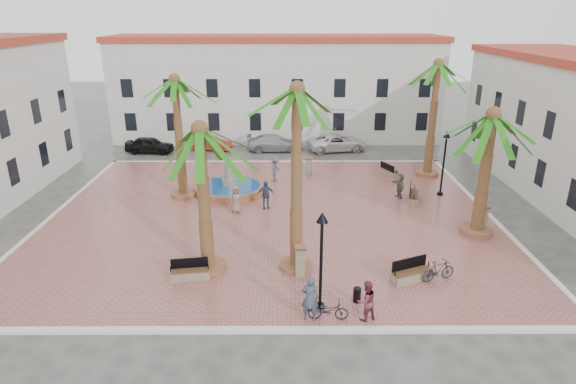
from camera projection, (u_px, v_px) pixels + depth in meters
name	position (u px, v px, depth m)	size (l,w,h in m)	color
ground	(271.00, 217.00, 28.66)	(120.00, 120.00, 0.00)	#56544F
plaza	(271.00, 216.00, 28.63)	(26.00, 22.00, 0.15)	#AA5D56
kerb_n	(275.00, 162.00, 38.93)	(26.30, 0.30, 0.16)	silver
kerb_s	(263.00, 330.00, 18.33)	(26.30, 0.30, 0.16)	silver
kerb_e	(489.00, 216.00, 28.67)	(0.30, 22.30, 0.16)	silver
kerb_w	(53.00, 216.00, 28.59)	(0.30, 22.30, 0.16)	silver
building_north	(277.00, 87.00, 45.72)	(30.40, 7.40, 9.50)	silver
fountain	(230.00, 187.00, 32.18)	(4.65, 4.65, 2.40)	#A46341
palm_nw	(176.00, 93.00, 29.19)	(5.16, 5.16, 7.89)	#A46341
palm_sw	(201.00, 149.00, 20.56)	(5.44, 5.44, 7.07)	#A46341
palm_s	(297.00, 110.00, 20.08)	(4.98, 4.98, 8.69)	#A46341
palm_e	(491.00, 132.00, 24.31)	(5.77, 5.77, 6.93)	#A46341
palm_ne	(437.00, 77.00, 33.17)	(5.36, 5.36, 8.39)	#A46341
bench_s	(190.00, 273.00, 21.68)	(1.82, 0.79, 0.93)	gray
bench_se	(411.00, 275.00, 21.52)	(2.00, 1.31, 1.02)	gray
bench_e	(413.00, 196.00, 30.64)	(1.09, 2.06, 1.04)	gray
bench_ne	(389.00, 172.00, 35.51)	(1.20, 1.78, 0.91)	gray
lamppost_s	(322.00, 244.00, 18.61)	(0.46, 0.46, 4.24)	black
lamppost_e	(445.00, 152.00, 30.73)	(0.47, 0.47, 4.30)	black
bollard_se	(300.00, 261.00, 21.74)	(0.56, 0.56, 1.49)	gray
bollard_n	(309.00, 166.00, 35.31)	(0.59, 0.59, 1.36)	gray
bollard_e	(482.00, 218.00, 26.23)	(0.55, 0.55, 1.51)	gray
litter_bin	(357.00, 295.00, 19.92)	(0.33, 0.33, 0.63)	black
cyclist_a	(310.00, 298.00, 18.53)	(0.70, 0.46, 1.93)	#384254
bicycle_a	(328.00, 310.00, 18.73)	(0.55, 1.59, 0.83)	black
cyclist_b	(366.00, 301.00, 18.58)	(0.82, 0.64, 1.68)	brown
bicycle_b	(438.00, 271.00, 21.43)	(0.47, 1.66, 1.00)	black
pedestrian_fountain_a	(236.00, 199.00, 28.70)	(0.81, 0.53, 1.66)	#836D58
pedestrian_fountain_b	(266.00, 195.00, 29.27)	(1.04, 0.43, 1.78)	#364060
pedestrian_north	(275.00, 169.00, 33.99)	(1.18, 0.68, 1.82)	#4E4F54
pedestrian_east	(399.00, 186.00, 31.03)	(1.51, 0.48, 1.63)	#685D51
car_black	(150.00, 145.00, 41.54)	(1.66, 4.13, 1.41)	black
car_red	(211.00, 143.00, 42.43)	(1.30, 3.72, 1.23)	#A4291E
car_silver	(275.00, 143.00, 42.19)	(1.98, 4.88, 1.42)	#A8A7B0
car_white	(337.00, 143.00, 42.24)	(2.36, 5.12, 1.42)	silver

